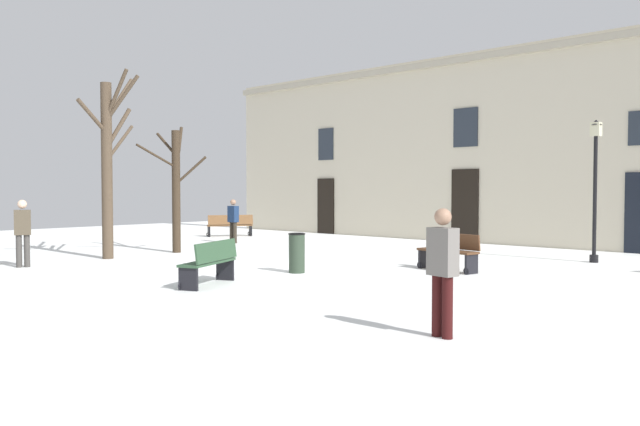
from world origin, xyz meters
TOP-DOWN VIEW (x-y plane):
  - ground_plane at (0.00, 0.00)m, footprint 37.71×37.71m
  - building_facade at (0.00, 9.55)m, footprint 23.57×0.60m
  - tree_foreground at (-4.40, 0.18)m, footprint 1.68×2.06m
  - tree_right_of_center at (-4.33, -2.08)m, footprint 1.72×2.23m
  - streetlamp at (5.95, 6.09)m, footprint 0.30×0.30m
  - litter_bin at (1.63, -0.69)m, footprint 0.40×0.40m
  - bench_far_corner at (-8.34, 5.50)m, footprint 1.34×1.82m
  - bench_near_center_tree at (4.02, 2.01)m, footprint 1.65×0.75m
  - bench_near_lamp at (1.71, -3.25)m, footprint 1.06×1.67m
  - person_strolling at (-4.09, -4.55)m, footprint 0.35×0.44m
  - person_near_bench at (7.56, -3.98)m, footprint 0.41×0.29m
  - person_crossing_plaza at (-5.71, 3.49)m, footprint 0.38×0.22m

SIDE VIEW (x-z plane):
  - ground_plane at x=0.00m, z-range 0.00..0.00m
  - bench_far_corner at x=-8.34m, z-range 0.02..0.90m
  - bench_near_center_tree at x=4.02m, z-range 0.02..0.91m
  - litter_bin at x=1.63m, z-range 0.00..0.92m
  - bench_near_lamp at x=1.71m, z-range 0.01..0.92m
  - person_crossing_plaza at x=-5.71m, z-range 0.07..1.64m
  - person_strolling at x=-4.09m, z-range 0.09..1.76m
  - person_near_bench at x=7.56m, z-range 0.09..1.79m
  - tree_foreground at x=-4.40m, z-range 0.07..3.98m
  - streetlamp at x=5.95m, z-range 0.42..4.17m
  - tree_right_of_center at x=-4.33m, z-range 0.15..5.35m
  - building_facade at x=0.00m, z-range 0.06..6.88m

